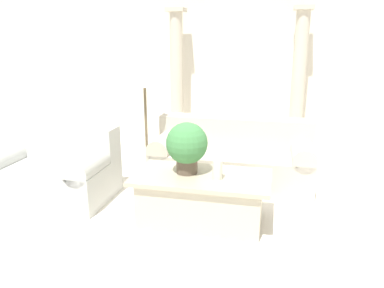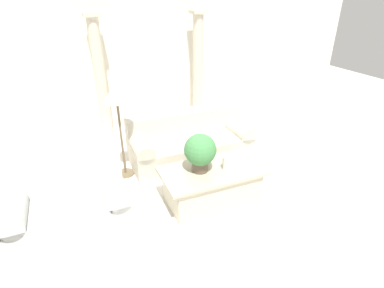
{
  "view_description": "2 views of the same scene",
  "coord_description": "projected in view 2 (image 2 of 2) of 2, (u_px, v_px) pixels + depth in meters",
  "views": [
    {
      "loc": [
        0.67,
        -3.86,
        1.79
      ],
      "look_at": [
        -0.22,
        0.06,
        0.65
      ],
      "focal_mm": 35.0,
      "sensor_mm": 36.0,
      "label": 1
    },
    {
      "loc": [
        -1.55,
        -3.46,
        2.58
      ],
      "look_at": [
        -0.12,
        -0.04,
        0.69
      ],
      "focal_mm": 28.0,
      "sensor_mm": 36.0,
      "label": 2
    }
  ],
  "objects": [
    {
      "name": "sofa_long",
      "position": [
        190.0,
        141.0,
        5.05
      ],
      "size": [
        2.0,
        0.87,
        0.79
      ],
      "color": "beige",
      "rests_on": "ground_plane"
    },
    {
      "name": "column_left",
      "position": [
        100.0,
        77.0,
        5.55
      ],
      "size": [
        0.29,
        0.29,
        2.26
      ],
      "color": "beige",
      "rests_on": "ground_plane"
    },
    {
      "name": "pillar_candle",
      "position": [
        226.0,
        163.0,
        3.9
      ],
      "size": [
        0.09,
        0.09,
        0.19
      ],
      "color": "silver",
      "rests_on": "coffee_table"
    },
    {
      "name": "potted_plant",
      "position": [
        200.0,
        151.0,
        3.79
      ],
      "size": [
        0.41,
        0.41,
        0.52
      ],
      "color": "brown",
      "rests_on": "coffee_table"
    },
    {
      "name": "floor_lamp",
      "position": [
        117.0,
        100.0,
        4.18
      ],
      "size": [
        0.4,
        0.4,
        1.43
      ],
      "color": "brown",
      "rests_on": "ground_plane"
    },
    {
      "name": "wall_back",
      "position": [
        146.0,
        46.0,
        5.99
      ],
      "size": [
        10.0,
        0.06,
        3.2
      ],
      "color": "silver",
      "rests_on": "ground_plane"
    },
    {
      "name": "loveseat",
      "position": [
        68.0,
        201.0,
        3.6
      ],
      "size": [
        1.36,
        0.87,
        0.79
      ],
      "color": "beige",
      "rests_on": "ground_plane"
    },
    {
      "name": "coffee_table",
      "position": [
        212.0,
        184.0,
        4.05
      ],
      "size": [
        1.35,
        0.73,
        0.49
      ],
      "color": "beige",
      "rests_on": "ground_plane"
    },
    {
      "name": "ground_plane",
      "position": [
        198.0,
        182.0,
        4.55
      ],
      "size": [
        16.0,
        16.0,
        0.0
      ],
      "primitive_type": "plane",
      "color": "silver"
    },
    {
      "name": "column_right",
      "position": [
        198.0,
        68.0,
        6.23
      ],
      "size": [
        0.29,
        0.29,
        2.26
      ],
      "color": "beige",
      "rests_on": "ground_plane"
    }
  ]
}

